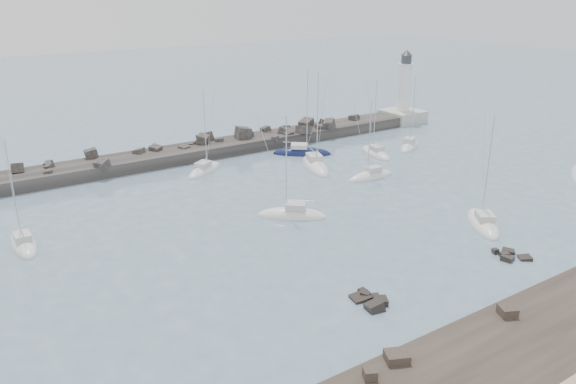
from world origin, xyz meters
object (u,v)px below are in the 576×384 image
object	(u,v)px
lighthouse	(403,106)
sailboat_4	(205,171)
sailboat_5	(292,216)
sailboat_10	(375,154)
sailboat_9	(371,177)
sailboat_6	(315,166)
sailboat_8	(302,153)
sailboat_7	(483,224)
sailboat_12	(410,146)
sailboat_3	(24,245)

from	to	relation	value
lighthouse	sailboat_4	world-z (taller)	lighthouse
sailboat_5	sailboat_10	bearing A→B (deg)	29.12
sailboat_5	sailboat_9	world-z (taller)	sailboat_5
sailboat_6	sailboat_8	bearing A→B (deg)	70.95
sailboat_7	sailboat_8	xyz separation A→B (m)	(-0.82, 34.52, -0.00)
sailboat_12	sailboat_8	bearing A→B (deg)	159.21
sailboat_9	sailboat_12	xyz separation A→B (m)	(15.89, 8.46, 0.01)
sailboat_4	sailboat_6	world-z (taller)	sailboat_6
sailboat_10	sailboat_7	bearing A→B (deg)	-107.45
sailboat_4	sailboat_5	xyz separation A→B (m)	(1.13, -21.11, 0.02)
sailboat_7	sailboat_9	world-z (taller)	sailboat_7
sailboat_8	sailboat_10	size ratio (longest dim) A/B	1.16
lighthouse	sailboat_9	xyz separation A→B (m)	(-28.09, -22.79, -2.95)
sailboat_3	sailboat_4	world-z (taller)	sailboat_4
lighthouse	sailboat_4	bearing A→B (deg)	-170.93
sailboat_3	sailboat_10	distance (m)	53.08
sailboat_12	sailboat_5	bearing A→B (deg)	-156.76
sailboat_8	sailboat_9	size ratio (longest dim) A/B	1.21
sailboat_5	sailboat_12	bearing A→B (deg)	23.24
sailboat_12	lighthouse	bearing A→B (deg)	49.59
sailboat_8	sailboat_12	world-z (taller)	sailboat_8
sailboat_7	sailboat_3	bearing A→B (deg)	152.79
sailboat_8	sailboat_9	xyz separation A→B (m)	(1.38, -15.01, 0.01)
sailboat_3	sailboat_5	xyz separation A→B (m)	(27.50, -8.85, 0.02)
sailboat_10	sailboat_12	distance (m)	7.67
lighthouse	sailboat_3	xyz separation A→B (m)	(-72.69, -19.64, -2.96)
sailboat_10	sailboat_8	bearing A→B (deg)	145.41
sailboat_7	sailboat_8	world-z (taller)	sailboat_8
sailboat_4	sailboat_6	bearing A→B (deg)	-26.43
sailboat_4	sailboat_7	xyz separation A→B (m)	(17.68, -34.90, 0.00)
sailboat_8	sailboat_10	world-z (taller)	sailboat_8
sailboat_7	sailboat_12	distance (m)	32.44
sailboat_3	sailboat_7	world-z (taller)	sailboat_7
sailboat_9	sailboat_12	bearing A→B (deg)	28.04
sailboat_4	sailboat_10	size ratio (longest dim) A/B	1.01
lighthouse	sailboat_4	size ratio (longest dim) A/B	1.15
sailboat_9	sailboat_10	xyz separation A→B (m)	(8.22, 8.40, -0.01)
sailboat_6	sailboat_12	bearing A→B (deg)	0.78
sailboat_6	sailboat_3	bearing A→B (deg)	-172.96
sailboat_7	sailboat_8	size ratio (longest dim) A/B	0.93
lighthouse	sailboat_5	xyz separation A→B (m)	(-45.18, -28.50, -2.94)
lighthouse	sailboat_10	bearing A→B (deg)	-144.08
sailboat_4	sailboat_9	xyz separation A→B (m)	(18.23, -15.40, 0.01)
sailboat_6	sailboat_12	xyz separation A→B (m)	(19.62, 0.27, -0.00)
sailboat_7	sailboat_10	size ratio (longest dim) A/B	1.07
sailboat_6	sailboat_7	distance (m)	27.88
sailboat_3	sailboat_10	world-z (taller)	sailboat_10
sailboat_3	sailboat_5	size ratio (longest dim) A/B	0.93
sailboat_5	sailboat_12	size ratio (longest dim) A/B	1.04
sailboat_3	sailboat_5	distance (m)	28.89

